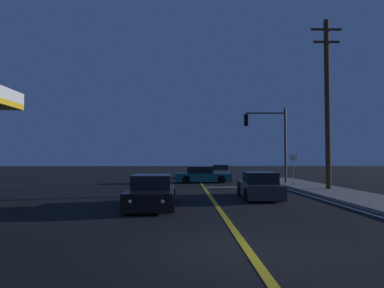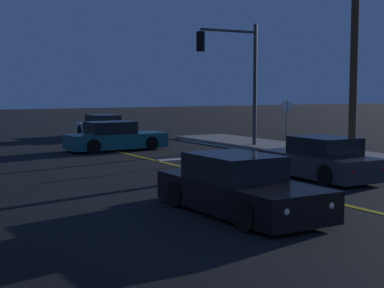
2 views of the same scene
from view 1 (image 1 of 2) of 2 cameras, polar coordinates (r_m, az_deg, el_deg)
The scene contains 12 objects.
ground_plane at distance 8.19m, azimuth 9.18°, elevation -16.84°, with size 160.00×160.00×0.00m, color black.
sidewalk_right at distance 19.18m, azimuth 25.92°, elevation -7.99°, with size 3.20×32.98×0.15m, color gray.
lane_line_center at distance 17.14m, azimuth 3.45°, elevation -9.16°, with size 0.20×31.15×0.01m, color gold.
lane_line_edge_right at distance 18.41m, azimuth 20.75°, elevation -8.54°, with size 0.16×31.15×0.01m, color silver.
stop_bar at distance 25.07m, azimuth 8.47°, elevation -6.95°, with size 5.68×0.50×0.01m, color silver.
car_lead_oncoming_black at distance 14.98m, azimuth -6.60°, elevation -7.93°, with size 2.00×4.68×1.34m.
car_mid_block_teal at distance 29.31m, azimuth 1.71°, elevation -5.16°, with size 4.68×1.87×1.34m.
car_distant_tail_charcoal at distance 18.37m, azimuth 10.92°, elevation -6.85°, with size 1.99×4.37×1.34m.
car_far_approaching_silver at distance 36.74m, azimuth 4.54°, elevation -4.56°, with size 1.92×4.59×1.34m.
traffic_signal_near_right at distance 27.82m, azimuth 12.72°, elevation 1.60°, with size 3.29×0.28×5.94m.
utility_pole_right at distance 23.66m, azimuth 21.16°, elevation 6.45°, with size 1.94×0.32×10.78m.
street_sign_corner at distance 25.30m, azimuth 16.14°, elevation -3.27°, with size 0.56×0.10×2.34m.
Camera 1 is at (-1.45, -7.79, 2.07)m, focal length 32.77 mm.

